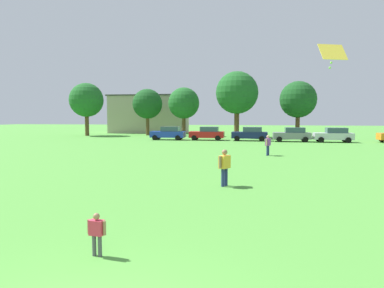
{
  "coord_description": "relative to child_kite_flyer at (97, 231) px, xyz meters",
  "views": [
    {
      "loc": [
        2.29,
        -4.38,
        3.09
      ],
      "look_at": [
        0.02,
        8.9,
        2.01
      ],
      "focal_mm": 33.32,
      "sensor_mm": 36.0,
      "label": 1
    }
  ],
  "objects": [
    {
      "name": "adult_bystander",
      "position": [
        2.15,
        8.24,
        0.39
      ],
      "size": [
        0.52,
        0.68,
        1.62
      ],
      "rotation": [
        0.0,
        0.0,
        4.18
      ],
      "color": "navy",
      "rests_on": "ground"
    },
    {
      "name": "kite",
      "position": [
        6.79,
        9.7,
        5.27
      ],
      "size": [
        1.31,
        0.92,
        1.12
      ],
      "color": "yellow"
    },
    {
      "name": "tree_center",
      "position": [
        -6.84,
        45.25,
        4.32
      ],
      "size": [
        4.66,
        4.66,
        7.26
      ],
      "color": "brown",
      "rests_on": "ground"
    },
    {
      "name": "parked_car_red_1",
      "position": [
        -2.23,
        37.0,
        0.28
      ],
      "size": [
        4.3,
        2.02,
        1.68
      ],
      "rotation": [
        0.0,
        0.0,
        3.14
      ],
      "color": "red",
      "rests_on": "ground"
    },
    {
      "name": "parked_car_silver_4",
      "position": [
        12.58,
        35.94,
        0.28
      ],
      "size": [
        4.3,
        2.02,
        1.68
      ],
      "rotation": [
        0.0,
        0.0,
        3.14
      ],
      "color": "silver",
      "rests_on": "ground"
    },
    {
      "name": "bystander_near_trees",
      "position": [
        4.52,
        20.77,
        0.36
      ],
      "size": [
        0.46,
        0.71,
        1.58
      ],
      "rotation": [
        0.0,
        0.0,
        4.34
      ],
      "color": "navy",
      "rests_on": "ground"
    },
    {
      "name": "child_kite_flyer",
      "position": [
        0.0,
        0.0,
        0.0
      ],
      "size": [
        0.46,
        0.22,
        0.97
      ],
      "rotation": [
        0.0,
        0.0,
        -0.14
      ],
      "color": "#4C4C51",
      "rests_on": "ground"
    },
    {
      "name": "tree_far_right",
      "position": [
        9.39,
        43.26,
        4.65
      ],
      "size": [
        4.97,
        4.97,
        7.74
      ],
      "color": "brown",
      "rests_on": "ground"
    },
    {
      "name": "parked_car_blue_0",
      "position": [
        -7.16,
        36.73,
        0.28
      ],
      "size": [
        4.3,
        2.02,
        1.68
      ],
      "rotation": [
        0.0,
        0.0,
        3.14
      ],
      "color": "#1E38AD",
      "rests_on": "ground"
    },
    {
      "name": "tree_far_left",
      "position": [
        -21.53,
        43.58,
        4.81
      ],
      "size": [
        5.12,
        5.12,
        7.98
      ],
      "color": "brown",
      "rests_on": "ground"
    },
    {
      "name": "ground_plane",
      "position": [
        1.05,
        27.22,
        -0.57
      ],
      "size": [
        160.0,
        160.0,
        0.0
      ],
      "primitive_type": "plane",
      "color": "#4C9338"
    },
    {
      "name": "tree_right",
      "position": [
        1.11,
        43.2,
        5.65
      ],
      "size": [
        5.92,
        5.92,
        9.22
      ],
      "color": "brown",
      "rests_on": "ground"
    },
    {
      "name": "parked_car_navy_2",
      "position": [
        3.05,
        36.74,
        0.28
      ],
      "size": [
        4.3,
        2.02,
        1.68
      ],
      "rotation": [
        0.0,
        0.0,
        3.14
      ],
      "color": "#141E4C",
      "rests_on": "ground"
    },
    {
      "name": "parked_car_gray_3",
      "position": [
        7.97,
        36.09,
        0.28
      ],
      "size": [
        4.3,
        2.02,
        1.68
      ],
      "rotation": [
        0.0,
        0.0,
        3.14
      ],
      "color": "slate",
      "rests_on": "ground"
    },
    {
      "name": "tree_left",
      "position": [
        -12.78,
        46.28,
        4.28
      ],
      "size": [
        4.61,
        4.61,
        7.19
      ],
      "color": "brown",
      "rests_on": "ground"
    },
    {
      "name": "house_left",
      "position": [
        -14.86,
        54.16,
        2.78
      ],
      "size": [
        13.8,
        6.26,
        6.68
      ],
      "color": "tan",
      "rests_on": "ground"
    }
  ]
}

